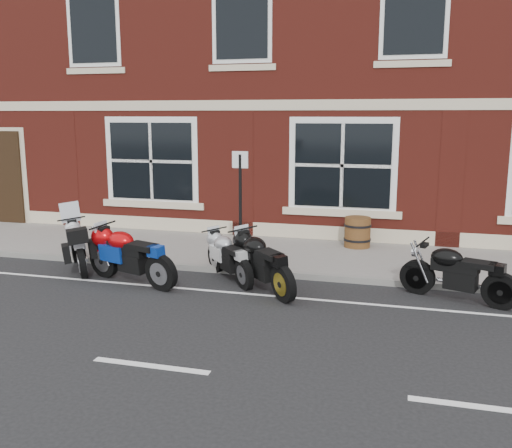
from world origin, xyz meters
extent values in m
plane|color=black|center=(0.00, 0.00, 0.00)|extent=(80.00, 80.00, 0.00)
cube|color=slate|center=(0.00, 3.00, 0.06)|extent=(30.00, 3.00, 0.12)
cube|color=slate|center=(0.00, 1.42, 0.06)|extent=(30.00, 0.16, 0.12)
cube|color=maroon|center=(0.00, 10.50, 6.00)|extent=(24.00, 12.00, 12.00)
cylinder|color=black|center=(-3.88, 1.46, 0.31)|extent=(0.47, 0.57, 0.62)
cylinder|color=black|center=(-3.03, 0.34, 0.31)|extent=(0.47, 0.57, 0.62)
cube|color=black|center=(-3.48, 0.94, 0.64)|extent=(0.65, 0.76, 0.21)
ellipsoid|color=silver|center=(-3.57, 1.06, 0.76)|extent=(0.60, 0.64, 0.31)
cube|color=black|center=(-3.25, 0.63, 0.72)|extent=(0.52, 0.58, 0.10)
cube|color=silver|center=(-3.87, 1.45, 1.11)|extent=(0.35, 0.28, 0.44)
cylinder|color=black|center=(-2.65, 0.52, 0.34)|extent=(0.69, 0.36, 0.68)
cylinder|color=black|center=(-1.19, 0.00, 0.34)|extent=(0.69, 0.36, 0.68)
cube|color=black|center=(-1.97, 0.28, 0.71)|extent=(0.89, 0.53, 0.24)
ellipsoid|color=#AA070A|center=(-2.12, 0.33, 0.83)|extent=(0.69, 0.56, 0.34)
cube|color=black|center=(-1.57, 0.14, 0.79)|extent=(0.65, 0.46, 0.11)
cylinder|color=black|center=(0.09, 1.05, 0.33)|extent=(0.55, 0.58, 0.66)
cylinder|color=black|center=(1.11, -0.05, 0.33)|extent=(0.55, 0.58, 0.66)
cube|color=black|center=(0.56, 0.54, 0.68)|extent=(0.75, 0.78, 0.23)
ellipsoid|color=black|center=(0.46, 0.65, 0.81)|extent=(0.67, 0.68, 0.33)
cube|color=black|center=(0.85, 0.23, 0.77)|extent=(0.59, 0.60, 0.10)
cylinder|color=black|center=(-0.63, 1.44, 0.29)|extent=(0.48, 0.51, 0.58)
cylinder|color=black|center=(0.26, 0.47, 0.29)|extent=(0.48, 0.51, 0.58)
cube|color=black|center=(-0.22, 0.99, 0.60)|extent=(0.65, 0.69, 0.20)
ellipsoid|color=#A0A1A5|center=(-0.31, 1.09, 0.71)|extent=(0.58, 0.60, 0.29)
cube|color=black|center=(0.03, 0.72, 0.67)|extent=(0.51, 0.53, 0.09)
cylinder|color=black|center=(3.32, 1.05, 0.31)|extent=(0.63, 0.34, 0.63)
cylinder|color=black|center=(4.65, 0.54, 0.31)|extent=(0.63, 0.34, 0.63)
cube|color=black|center=(3.94, 0.81, 0.65)|extent=(0.82, 0.50, 0.22)
ellipsoid|color=black|center=(3.80, 0.87, 0.76)|extent=(0.64, 0.53, 0.31)
cube|color=black|center=(4.30, 0.67, 0.73)|extent=(0.59, 0.43, 0.10)
cylinder|color=#4B2A14|center=(1.96, 3.96, 0.47)|extent=(0.60, 0.60, 0.70)
cylinder|color=black|center=(1.96, 3.96, 0.30)|extent=(0.63, 0.63, 0.05)
cylinder|color=black|center=(1.96, 3.96, 0.64)|extent=(0.63, 0.63, 0.05)
cylinder|color=black|center=(-0.17, 1.55, 1.26)|extent=(0.06, 0.06, 2.28)
cube|color=silver|center=(-0.17, 1.55, 2.30)|extent=(0.33, 0.04, 0.33)
camera|label=1|loc=(3.11, -9.25, 3.18)|focal=40.00mm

